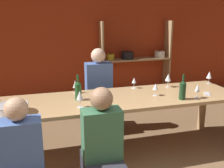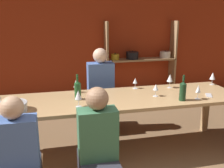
{
  "view_description": "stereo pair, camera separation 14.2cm",
  "coord_description": "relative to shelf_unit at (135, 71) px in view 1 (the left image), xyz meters",
  "views": [
    {
      "loc": [
        -0.83,
        -1.43,
        1.78
      ],
      "look_at": [
        0.01,
        1.59,
        0.9
      ],
      "focal_mm": 42.0,
      "sensor_mm": 36.0,
      "label": 1
    },
    {
      "loc": [
        -0.7,
        -1.47,
        1.78
      ],
      "look_at": [
        0.01,
        1.59,
        0.9
      ],
      "focal_mm": 42.0,
      "sensor_mm": 36.0,
      "label": 2
    }
  ],
  "objects": [
    {
      "name": "wine_glass_white_a",
      "position": [
        0.45,
        -1.86,
        0.31
      ],
      "size": [
        0.08,
        0.08,
        0.18
      ],
      "color": "white",
      "rests_on": "dining_table"
    },
    {
      "name": "wine_glass_red_b",
      "position": [
        -0.55,
        -2.19,
        0.3
      ],
      "size": [
        0.07,
        0.07,
        0.16
      ],
      "color": "white",
      "rests_on": "dining_table"
    },
    {
      "name": "person_near_a",
      "position": [
        -1.41,
        -2.86,
        -0.15
      ],
      "size": [
        0.37,
        0.46,
        1.12
      ],
      "color": "#2D2D38",
      "rests_on": "ground_plane"
    },
    {
      "name": "wine_glass_empty_a",
      "position": [
        -0.1,
        -2.4,
        0.31
      ],
      "size": [
        0.06,
        0.06,
        0.17
      ],
      "color": "white",
      "rests_on": "dining_table"
    },
    {
      "name": "shelf_unit",
      "position": [
        0.0,
        0.0,
        0.0
      ],
      "size": [
        1.48,
        0.3,
        1.59
      ],
      "color": "tan",
      "rests_on": "ground_plane"
    },
    {
      "name": "wine_glass_red_a",
      "position": [
        -1.53,
        -2.35,
        0.32
      ],
      "size": [
        0.08,
        0.08,
        0.19
      ],
      "color": "white",
      "rests_on": "dining_table"
    },
    {
      "name": "wall_back_red",
      "position": [
        -1.08,
        0.2,
        0.78
      ],
      "size": [
        8.8,
        0.06,
        2.7
      ],
      "color": "#B23819",
      "rests_on": "ground_plane"
    },
    {
      "name": "dining_table",
      "position": [
        -1.08,
        -2.14,
        0.11
      ],
      "size": [
        3.18,
        0.85,
        0.75
      ],
      "color": "tan",
      "rests_on": "ground_plane"
    },
    {
      "name": "person_far_a",
      "position": [
        -1.1,
        -1.39,
        -0.1
      ],
      "size": [
        0.38,
        0.48,
        1.27
      ],
      "rotation": [
        0.0,
        0.0,
        3.14
      ],
      "color": "#2D2D38",
      "rests_on": "ground_plane"
    },
    {
      "name": "mixing_bowl",
      "position": [
        -2.23,
        -2.34,
        0.24
      ],
      "size": [
        0.32,
        0.32,
        0.1
      ],
      "color": "#B7BABC",
      "rests_on": "dining_table"
    },
    {
      "name": "wine_glass_white_e",
      "position": [
        -1.5,
        -1.81,
        0.3
      ],
      "size": [
        0.06,
        0.06,
        0.17
      ],
      "color": "white",
      "rests_on": "dining_table"
    },
    {
      "name": "wine_glass_white_c",
      "position": [
        -0.7,
        -1.81,
        0.29
      ],
      "size": [
        0.07,
        0.07,
        0.15
      ],
      "color": "white",
      "rests_on": "dining_table"
    },
    {
      "name": "wine_bottle_green",
      "position": [
        -0.31,
        -2.41,
        0.31
      ],
      "size": [
        0.08,
        0.08,
        0.31
      ],
      "color": "#19381E",
      "rests_on": "dining_table"
    },
    {
      "name": "wine_bottle_dark",
      "position": [
        -1.51,
        -2.09,
        0.31
      ],
      "size": [
        0.08,
        0.08,
        0.31
      ],
      "color": "#1E4C23",
      "rests_on": "dining_table"
    },
    {
      "name": "wine_glass_white_b",
      "position": [
        -0.22,
        -1.88,
        0.32
      ],
      "size": [
        0.08,
        0.08,
        0.19
      ],
      "color": "white",
      "rests_on": "dining_table"
    },
    {
      "name": "cell_phone",
      "position": [
        0.11,
        -2.32,
        0.19
      ],
      "size": [
        0.13,
        0.17,
        0.01
      ],
      "color": "silver",
      "rests_on": "dining_table"
    }
  ]
}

